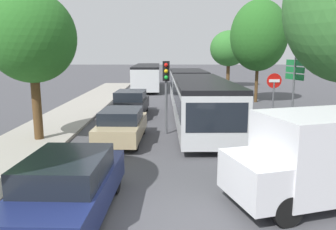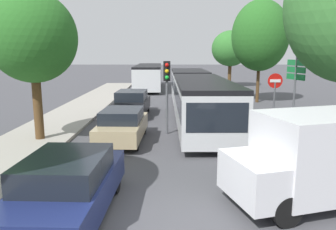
{
  "view_description": "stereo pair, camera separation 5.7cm",
  "coord_description": "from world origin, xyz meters",
  "px_view_note": "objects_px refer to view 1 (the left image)",
  "views": [
    {
      "loc": [
        0.12,
        -6.67,
        3.78
      ],
      "look_at": [
        0.2,
        6.83,
        1.2
      ],
      "focal_mm": 35.0,
      "sensor_mm": 36.0,
      "label": 1
    },
    {
      "loc": [
        0.17,
        -6.67,
        3.78
      ],
      "look_at": [
        0.2,
        6.83,
        1.2
      ],
      "focal_mm": 35.0,
      "sensor_mm": 36.0,
      "label": 2
    }
  ],
  "objects_px": {
    "direction_sign_post": "(294,78)",
    "city_bus_rear": "(147,75)",
    "white_van": "(331,154)",
    "tree_right_mid": "(259,38)",
    "no_entry_sign": "(273,93)",
    "queued_car_black": "(131,103)",
    "tree_right_far": "(229,49)",
    "queued_car_tan": "(122,125)",
    "tree_left_mid": "(34,40)",
    "queued_car_navy": "(68,187)",
    "articulated_bus": "(194,92)",
    "traffic_light": "(166,81)"
  },
  "relations": [
    {
      "from": "direction_sign_post",
      "to": "city_bus_rear",
      "type": "bearing_deg",
      "value": -80.38
    },
    {
      "from": "white_van",
      "to": "tree_right_mid",
      "type": "xyz_separation_m",
      "value": [
        2.82,
        17.26,
        3.66
      ]
    },
    {
      "from": "white_van",
      "to": "no_entry_sign",
      "type": "xyz_separation_m",
      "value": [
        0.91,
        7.49,
        0.64
      ]
    },
    {
      "from": "queued_car_black",
      "to": "direction_sign_post",
      "type": "bearing_deg",
      "value": -111.99
    },
    {
      "from": "white_van",
      "to": "tree_right_mid",
      "type": "bearing_deg",
      "value": -115.27
    },
    {
      "from": "city_bus_rear",
      "to": "tree_right_far",
      "type": "relative_size",
      "value": 1.88
    },
    {
      "from": "queued_car_tan",
      "to": "direction_sign_post",
      "type": "height_order",
      "value": "direction_sign_post"
    },
    {
      "from": "city_bus_rear",
      "to": "tree_left_mid",
      "type": "xyz_separation_m",
      "value": [
        -3.38,
        -21.18,
        2.83
      ]
    },
    {
      "from": "queued_car_black",
      "to": "tree_left_mid",
      "type": "relative_size",
      "value": 0.71
    },
    {
      "from": "queued_car_navy",
      "to": "direction_sign_post",
      "type": "bearing_deg",
      "value": -41.47
    },
    {
      "from": "queued_car_navy",
      "to": "tree_right_mid",
      "type": "distance_m",
      "value": 20.82
    },
    {
      "from": "direction_sign_post",
      "to": "queued_car_tan",
      "type": "bearing_deg",
      "value": 1.75
    },
    {
      "from": "articulated_bus",
      "to": "no_entry_sign",
      "type": "xyz_separation_m",
      "value": [
        3.42,
        -4.1,
        0.44
      ]
    },
    {
      "from": "tree_left_mid",
      "to": "queued_car_tan",
      "type": "bearing_deg",
      "value": 0.22
    },
    {
      "from": "articulated_bus",
      "to": "tree_right_mid",
      "type": "height_order",
      "value": "tree_right_mid"
    },
    {
      "from": "direction_sign_post",
      "to": "tree_left_mid",
      "type": "xyz_separation_m",
      "value": [
        -11.63,
        -2.31,
        1.71
      ]
    },
    {
      "from": "queued_car_black",
      "to": "no_entry_sign",
      "type": "distance_m",
      "value": 8.5
    },
    {
      "from": "queued_car_tan",
      "to": "tree_right_mid",
      "type": "relative_size",
      "value": 0.54
    },
    {
      "from": "white_van",
      "to": "tree_left_mid",
      "type": "distance_m",
      "value": 11.54
    },
    {
      "from": "tree_left_mid",
      "to": "tree_right_mid",
      "type": "bearing_deg",
      "value": 43.04
    },
    {
      "from": "no_entry_sign",
      "to": "tree_left_mid",
      "type": "distance_m",
      "value": 10.92
    },
    {
      "from": "queued_car_black",
      "to": "white_van",
      "type": "xyz_separation_m",
      "value": [
        6.35,
        -11.76,
        0.47
      ]
    },
    {
      "from": "articulated_bus",
      "to": "tree_right_far",
      "type": "xyz_separation_m",
      "value": [
        5.29,
        17.35,
        2.69
      ]
    },
    {
      "from": "queued_car_navy",
      "to": "queued_car_tan",
      "type": "height_order",
      "value": "queued_car_navy"
    },
    {
      "from": "queued_car_tan",
      "to": "traffic_light",
      "type": "xyz_separation_m",
      "value": [
        1.9,
        1.37,
        1.77
      ]
    },
    {
      "from": "queued_car_navy",
      "to": "direction_sign_post",
      "type": "height_order",
      "value": "direction_sign_post"
    },
    {
      "from": "articulated_bus",
      "to": "direction_sign_post",
      "type": "bearing_deg",
      "value": 51.05
    },
    {
      "from": "queued_car_black",
      "to": "white_van",
      "type": "bearing_deg",
      "value": -149.45
    },
    {
      "from": "tree_right_far",
      "to": "direction_sign_post",
      "type": "bearing_deg",
      "value": -92.0
    },
    {
      "from": "articulated_bus",
      "to": "queued_car_tan",
      "type": "height_order",
      "value": "articulated_bus"
    },
    {
      "from": "articulated_bus",
      "to": "queued_car_tan",
      "type": "relative_size",
      "value": 4.01
    },
    {
      "from": "queued_car_navy",
      "to": "tree_right_mid",
      "type": "bearing_deg",
      "value": -24.84
    },
    {
      "from": "direction_sign_post",
      "to": "tree_right_mid",
      "type": "xyz_separation_m",
      "value": [
        0.77,
        9.27,
        2.33
      ]
    },
    {
      "from": "traffic_light",
      "to": "tree_right_far",
      "type": "height_order",
      "value": "tree_right_far"
    },
    {
      "from": "queued_car_tan",
      "to": "white_van",
      "type": "relative_size",
      "value": 0.78
    },
    {
      "from": "white_van",
      "to": "no_entry_sign",
      "type": "height_order",
      "value": "no_entry_sign"
    },
    {
      "from": "city_bus_rear",
      "to": "queued_car_tan",
      "type": "relative_size",
      "value": 2.79
    },
    {
      "from": "articulated_bus",
      "to": "traffic_light",
      "type": "relative_size",
      "value": 4.92
    },
    {
      "from": "city_bus_rear",
      "to": "traffic_light",
      "type": "relative_size",
      "value": 3.43
    },
    {
      "from": "no_entry_sign",
      "to": "tree_left_mid",
      "type": "relative_size",
      "value": 0.45
    },
    {
      "from": "queued_car_tan",
      "to": "white_van",
      "type": "bearing_deg",
      "value": -130.84
    },
    {
      "from": "direction_sign_post",
      "to": "tree_left_mid",
      "type": "distance_m",
      "value": 11.98
    },
    {
      "from": "queued_car_tan",
      "to": "direction_sign_post",
      "type": "relative_size",
      "value": 1.16
    },
    {
      "from": "queued_car_navy",
      "to": "tree_right_mid",
      "type": "height_order",
      "value": "tree_right_mid"
    },
    {
      "from": "articulated_bus",
      "to": "city_bus_rear",
      "type": "xyz_separation_m",
      "value": [
        -3.7,
        15.26,
        0.01
      ]
    },
    {
      "from": "queued_car_navy",
      "to": "queued_car_tan",
      "type": "distance_m",
      "value": 6.62
    },
    {
      "from": "queued_car_tan",
      "to": "no_entry_sign",
      "type": "bearing_deg",
      "value": -73.41
    },
    {
      "from": "city_bus_rear",
      "to": "queued_car_black",
      "type": "relative_size",
      "value": 2.64
    },
    {
      "from": "queued_car_tan",
      "to": "tree_right_far",
      "type": "xyz_separation_m",
      "value": [
        8.88,
        23.25,
        3.4
      ]
    },
    {
      "from": "articulated_bus",
      "to": "tree_right_mid",
      "type": "bearing_deg",
      "value": 136.2
    }
  ]
}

